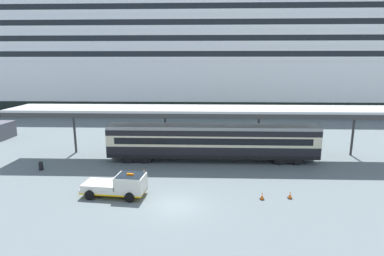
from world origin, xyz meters
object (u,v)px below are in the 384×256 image
object	(u,v)px
cruise_ship	(142,64)
quay_bollard	(41,165)
traffic_cone_far	(144,171)
traffic_cone_near	(262,196)
traffic_cone_mid	(290,195)
service_truck	(120,185)
train_carriage	(212,141)

from	to	relation	value
cruise_ship	quay_bollard	size ratio (longest dim) A/B	173.66
cruise_ship	traffic_cone_far	world-z (taller)	cruise_ship
cruise_ship	traffic_cone_far	bearing A→B (deg)	-78.89
traffic_cone_near	cruise_ship	bearing A→B (deg)	111.45
traffic_cone_mid	quay_bollard	world-z (taller)	quay_bollard
traffic_cone_near	quay_bollard	xyz separation A→B (m)	(-21.50, 6.17, 0.22)
traffic_cone_near	quay_bollard	distance (m)	22.36
service_truck	traffic_cone_far	world-z (taller)	service_truck
cruise_ship	traffic_cone_near	bearing A→B (deg)	-68.55
train_carriage	traffic_cone_far	distance (m)	8.49
cruise_ship	quay_bollard	xyz separation A→B (m)	(-2.34, -42.58, -10.29)
train_carriage	traffic_cone_near	xyz separation A→B (m)	(3.77, -9.83, -2.02)
cruise_ship	traffic_cone_far	size ratio (longest dim) A/B	236.91
service_truck	quay_bollard	world-z (taller)	service_truck
service_truck	cruise_ship	bearing A→B (deg)	98.80
traffic_cone_near	traffic_cone_far	world-z (taller)	traffic_cone_far
train_carriage	quay_bollard	distance (m)	18.19
traffic_cone_near	traffic_cone_mid	size ratio (longest dim) A/B	0.99
traffic_cone_near	traffic_cone_far	size ratio (longest dim) A/B	0.85
traffic_cone_far	traffic_cone_near	bearing A→B (deg)	-26.09
train_carriage	service_truck	xyz separation A→B (m)	(-7.87, -9.58, -1.32)
service_truck	traffic_cone_mid	xyz separation A→B (m)	(13.96, 0.02, -0.69)
service_truck	quay_bollard	xyz separation A→B (m)	(-9.85, 5.92, -0.47)
traffic_cone_far	cruise_ship	bearing A→B (deg)	101.11
service_truck	traffic_cone_mid	distance (m)	13.98
cruise_ship	traffic_cone_far	distance (m)	45.61
service_truck	traffic_cone_near	distance (m)	11.67
traffic_cone_mid	quay_bollard	size ratio (longest dim) A/B	0.63
train_carriage	traffic_cone_mid	bearing A→B (deg)	-57.52
train_carriage	quay_bollard	xyz separation A→B (m)	(-17.72, -3.66, -1.79)
train_carriage	traffic_cone_far	size ratio (longest dim) A/B	32.89
traffic_cone_far	service_truck	bearing A→B (deg)	-101.88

